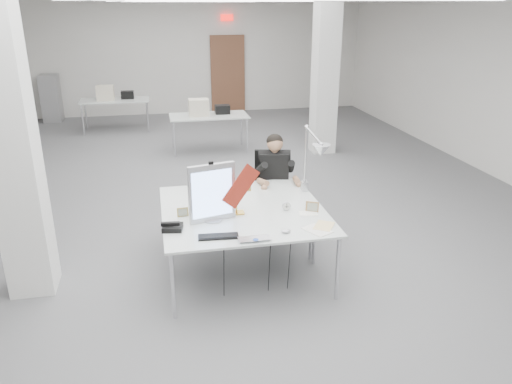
{
  "coord_description": "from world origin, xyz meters",
  "views": [
    {
      "loc": [
        -0.9,
        -7.14,
        2.93
      ],
      "look_at": [
        0.16,
        -2.0,
        0.93
      ],
      "focal_mm": 35.0,
      "sensor_mm": 36.0,
      "label": 1
    }
  ],
  "objects_px": {
    "desk_main": "(250,226)",
    "office_chair": "(273,187)",
    "laptop": "(256,241)",
    "beige_monitor": "(215,180)",
    "bankers_lamp": "(236,201)",
    "desk_phone": "(173,228)",
    "seated_person": "(275,167)",
    "monitor": "(212,193)",
    "architect_lamp": "(312,163)"
  },
  "relations": [
    {
      "from": "laptop",
      "to": "desk_phone",
      "type": "distance_m",
      "value": 0.9
    },
    {
      "from": "bankers_lamp",
      "to": "beige_monitor",
      "type": "distance_m",
      "value": 0.71
    },
    {
      "from": "laptop",
      "to": "bankers_lamp",
      "type": "height_order",
      "value": "bankers_lamp"
    },
    {
      "from": "bankers_lamp",
      "to": "architect_lamp",
      "type": "height_order",
      "value": "architect_lamp"
    },
    {
      "from": "office_chair",
      "to": "desk_phone",
      "type": "bearing_deg",
      "value": -121.66
    },
    {
      "from": "desk_main",
      "to": "monitor",
      "type": "xyz_separation_m",
      "value": [
        -0.37,
        0.21,
        0.33
      ]
    },
    {
      "from": "office_chair",
      "to": "bankers_lamp",
      "type": "height_order",
      "value": "office_chair"
    },
    {
      "from": "laptop",
      "to": "architect_lamp",
      "type": "height_order",
      "value": "architect_lamp"
    },
    {
      "from": "seated_person",
      "to": "laptop",
      "type": "height_order",
      "value": "seated_person"
    },
    {
      "from": "desk_main",
      "to": "office_chair",
      "type": "relative_size",
      "value": 1.52
    },
    {
      "from": "beige_monitor",
      "to": "architect_lamp",
      "type": "bearing_deg",
      "value": -37.93
    },
    {
      "from": "seated_person",
      "to": "beige_monitor",
      "type": "relative_size",
      "value": 2.58
    },
    {
      "from": "seated_person",
      "to": "architect_lamp",
      "type": "relative_size",
      "value": 1.0
    },
    {
      "from": "office_chair",
      "to": "seated_person",
      "type": "xyz_separation_m",
      "value": [
        0.0,
        -0.05,
        0.31
      ]
    },
    {
      "from": "seated_person",
      "to": "desk_phone",
      "type": "distance_m",
      "value": 1.97
    },
    {
      "from": "office_chair",
      "to": "monitor",
      "type": "height_order",
      "value": "monitor"
    },
    {
      "from": "seated_person",
      "to": "desk_phone",
      "type": "xyz_separation_m",
      "value": [
        -1.4,
        -1.38,
        -0.12
      ]
    },
    {
      "from": "office_chair",
      "to": "architect_lamp",
      "type": "distance_m",
      "value": 1.07
    },
    {
      "from": "office_chair",
      "to": "laptop",
      "type": "height_order",
      "value": "office_chair"
    },
    {
      "from": "architect_lamp",
      "to": "bankers_lamp",
      "type": "bearing_deg",
      "value": -154.14
    },
    {
      "from": "desk_main",
      "to": "office_chair",
      "type": "distance_m",
      "value": 1.61
    },
    {
      "from": "seated_person",
      "to": "bankers_lamp",
      "type": "bearing_deg",
      "value": -109.51
    },
    {
      "from": "desk_main",
      "to": "seated_person",
      "type": "relative_size",
      "value": 2.05
    },
    {
      "from": "desk_phone",
      "to": "architect_lamp",
      "type": "distance_m",
      "value": 1.79
    },
    {
      "from": "beige_monitor",
      "to": "architect_lamp",
      "type": "height_order",
      "value": "architect_lamp"
    },
    {
      "from": "desk_main",
      "to": "beige_monitor",
      "type": "bearing_deg",
      "value": 102.86
    },
    {
      "from": "office_chair",
      "to": "desk_phone",
      "type": "height_order",
      "value": "office_chair"
    },
    {
      "from": "office_chair",
      "to": "laptop",
      "type": "xyz_separation_m",
      "value": [
        -0.63,
        -1.88,
        0.17
      ]
    },
    {
      "from": "monitor",
      "to": "laptop",
      "type": "distance_m",
      "value": 0.76
    },
    {
      "from": "bankers_lamp",
      "to": "beige_monitor",
      "type": "xyz_separation_m",
      "value": [
        -0.15,
        0.69,
        0.01
      ]
    },
    {
      "from": "desk_main",
      "to": "seated_person",
      "type": "xyz_separation_m",
      "value": [
        0.61,
        1.43,
        0.16
      ]
    },
    {
      "from": "beige_monitor",
      "to": "seated_person",
      "type": "bearing_deg",
      "value": 8.13
    },
    {
      "from": "laptop",
      "to": "beige_monitor",
      "type": "relative_size",
      "value": 0.95
    },
    {
      "from": "office_chair",
      "to": "seated_person",
      "type": "height_order",
      "value": "seated_person"
    },
    {
      "from": "desk_main",
      "to": "monitor",
      "type": "height_order",
      "value": "monitor"
    },
    {
      "from": "architect_lamp",
      "to": "seated_person",
      "type": "bearing_deg",
      "value": 115.57
    },
    {
      "from": "laptop",
      "to": "beige_monitor",
      "type": "xyz_separation_m",
      "value": [
        -0.21,
        1.42,
        0.15
      ]
    },
    {
      "from": "office_chair",
      "to": "seated_person",
      "type": "relative_size",
      "value": 1.35
    },
    {
      "from": "architect_lamp",
      "to": "monitor",
      "type": "bearing_deg",
      "value": -152.29
    },
    {
      "from": "office_chair",
      "to": "desk_phone",
      "type": "xyz_separation_m",
      "value": [
        -1.4,
        -1.43,
        0.19
      ]
    },
    {
      "from": "desk_phone",
      "to": "bankers_lamp",
      "type": "bearing_deg",
      "value": 31.83
    },
    {
      "from": "office_chair",
      "to": "beige_monitor",
      "type": "bearing_deg",
      "value": -138.68
    },
    {
      "from": "beige_monitor",
      "to": "bankers_lamp",
      "type": "bearing_deg",
      "value": -95.69
    },
    {
      "from": "seated_person",
      "to": "beige_monitor",
      "type": "xyz_separation_m",
      "value": [
        -0.84,
        -0.41,
        0.02
      ]
    },
    {
      "from": "laptop",
      "to": "desk_main",
      "type": "bearing_deg",
      "value": 85.33
    },
    {
      "from": "monitor",
      "to": "beige_monitor",
      "type": "bearing_deg",
      "value": 67.16
    },
    {
      "from": "bankers_lamp",
      "to": "monitor",
      "type": "bearing_deg",
      "value": -156.56
    },
    {
      "from": "monitor",
      "to": "desk_phone",
      "type": "relative_size",
      "value": 3.13
    },
    {
      "from": "office_chair",
      "to": "seated_person",
      "type": "bearing_deg",
      "value": -77.14
    },
    {
      "from": "office_chair",
      "to": "monitor",
      "type": "xyz_separation_m",
      "value": [
        -0.97,
        -1.28,
        0.48
      ]
    }
  ]
}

